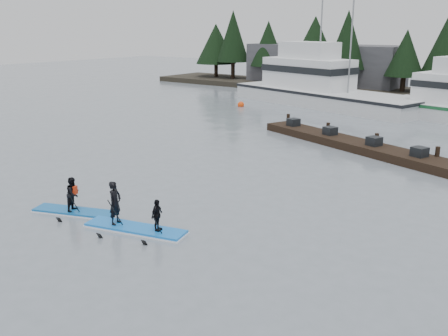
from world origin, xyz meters
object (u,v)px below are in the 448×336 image
Objects in this scene: floating_dock at (354,144)px; paddleboard_duo at (133,217)px; fishing_boat_large at (321,96)px; paddleboard_solo at (74,201)px.

floating_dock is 3.71× the size of paddleboard_duo.
fishing_boat_large is 5.10× the size of paddleboard_duo.
fishing_boat_large reaches higher than paddleboard_duo.
paddleboard_duo is (8.23, -31.16, -0.32)m from fishing_boat_large.
paddleboard_solo is 3.08m from paddleboard_duo.
fishing_boat_large is 17.47m from floating_dock.
paddleboard_solo is 0.88× the size of paddleboard_duo.
floating_dock is 4.24× the size of paddleboard_solo.
paddleboard_duo reaches higher than paddleboard_solo.
floating_dock is 17.28m from paddleboard_solo.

